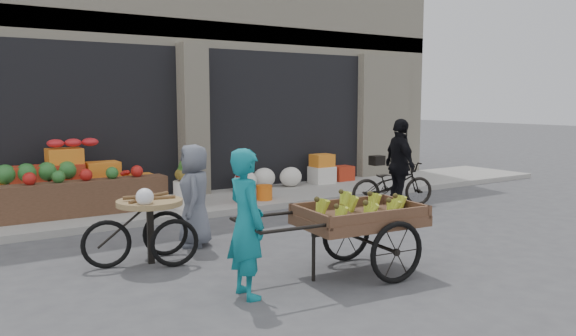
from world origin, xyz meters
TOP-DOWN VIEW (x-y plane):
  - ground at (0.00, 0.00)m, footprint 80.00×80.00m
  - sidewalk at (0.00, 4.10)m, footprint 18.00×2.20m
  - building at (0.00, 8.03)m, footprint 14.00×6.45m
  - fruit_display at (-2.48, 4.38)m, footprint 3.10×1.12m
  - pineapple_bin at (-0.75, 3.60)m, footprint 0.52×0.52m
  - fire_hydrant at (0.35, 3.55)m, footprint 0.22×0.22m
  - orange_bucket at (0.85, 3.50)m, footprint 0.32×0.32m
  - right_bay_goods at (2.61, 4.70)m, footprint 3.35×0.60m
  - seated_person at (-0.35, 4.20)m, footprint 0.51×0.43m
  - banana_cart at (-0.49, -0.91)m, footprint 2.56×1.24m
  - vendor_woman at (-1.97, -0.88)m, footprint 0.41×0.60m
  - tricycle_cart at (-2.42, 0.89)m, footprint 1.46×0.97m
  - vendor_grey at (-1.57, 1.40)m, footprint 0.72×0.85m
  - bicycle at (2.92, 2.02)m, footprint 1.82×1.09m
  - cyclist at (2.72, 1.62)m, footprint 0.72×1.12m

SIDE VIEW (x-z plane):
  - ground at x=0.00m, z-range 0.00..0.00m
  - sidewalk at x=0.00m, z-range 0.00..0.12m
  - orange_bucket at x=0.85m, z-range 0.12..0.42m
  - pineapple_bin at x=-0.75m, z-range 0.12..0.62m
  - right_bay_goods at x=2.61m, z-range 0.06..0.76m
  - bicycle at x=2.92m, z-range 0.00..0.90m
  - fire_hydrant at x=0.35m, z-range 0.15..0.86m
  - tricycle_cart at x=-2.42m, z-range 0.09..1.04m
  - seated_person at x=-0.35m, z-range 0.12..1.05m
  - fruit_display at x=-2.48m, z-range 0.05..1.29m
  - vendor_grey at x=-1.57m, z-range 0.00..1.48m
  - banana_cart at x=-0.49m, z-range 0.24..1.27m
  - vendor_woman at x=-1.97m, z-range 0.00..1.61m
  - cyclist at x=2.72m, z-range 0.00..1.76m
  - building at x=0.00m, z-range -0.13..6.87m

